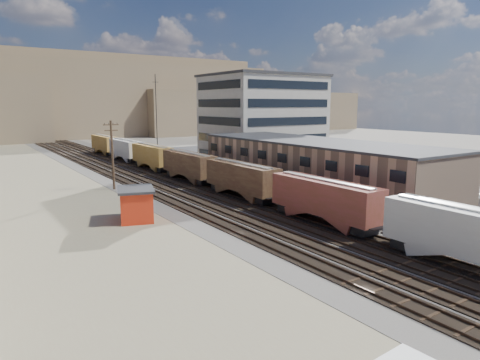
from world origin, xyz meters
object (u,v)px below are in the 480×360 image
freight_train (212,170)px  parked_car_blue (309,168)px  utility_pole_north (112,153)px  maintenance_shed (136,204)px

freight_train → parked_car_blue: 22.76m
utility_pole_north → parked_car_blue: utility_pole_north is taller
freight_train → maintenance_shed: 18.85m
utility_pole_north → parked_car_blue: size_ratio=1.63×
maintenance_shed → parked_car_blue: size_ratio=0.93×
maintenance_shed → freight_train: bearing=34.3°
freight_train → maintenance_shed: freight_train is taller
freight_train → utility_pole_north: bearing=149.1°
freight_train → utility_pole_north: 14.55m
freight_train → utility_pole_north: (-12.30, 7.35, 2.50)m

